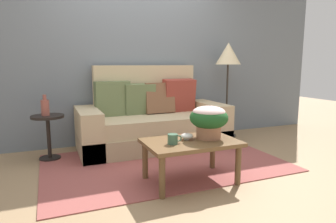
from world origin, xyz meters
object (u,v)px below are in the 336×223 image
(floor_lamp, at_px, (228,59))
(potted_plant, at_px, (209,119))
(coffee_table, at_px, (191,147))
(side_table, at_px, (48,129))
(snack_bowl, at_px, (187,136))
(table_vase, at_px, (45,107))
(coffee_mug, at_px, (173,139))
(couch, at_px, (152,122))

(floor_lamp, distance_m, potted_plant, 1.91)
(coffee_table, height_order, side_table, side_table)
(snack_bowl, bearing_deg, table_vase, 135.99)
(coffee_table, relative_size, snack_bowl, 7.27)
(potted_plant, height_order, snack_bowl, potted_plant)
(coffee_mug, bearing_deg, couch, 78.64)
(couch, bearing_deg, coffee_mug, -101.36)
(floor_lamp, bearing_deg, potted_plant, -129.01)
(side_table, xyz_separation_m, snack_bowl, (1.24, -1.22, 0.08))
(side_table, distance_m, snack_bowl, 1.74)
(potted_plant, height_order, table_vase, table_vase)
(floor_lamp, relative_size, potted_plant, 3.86)
(coffee_mug, xyz_separation_m, snack_bowl, (0.18, 0.09, -0.01))
(coffee_table, xyz_separation_m, table_vase, (-1.28, 1.26, 0.29))
(couch, distance_m, coffee_table, 1.33)
(side_table, distance_m, coffee_mug, 1.68)
(side_table, xyz_separation_m, potted_plant, (1.47, -1.25, 0.24))
(snack_bowl, bearing_deg, coffee_table, -62.29)
(coffee_table, relative_size, coffee_mug, 6.49)
(couch, relative_size, floor_lamp, 1.37)
(table_vase, bearing_deg, couch, 2.85)
(side_table, distance_m, table_vase, 0.27)
(coffee_table, distance_m, side_table, 1.78)
(coffee_mug, relative_size, snack_bowl, 1.12)
(coffee_table, bearing_deg, snack_bowl, 117.71)
(potted_plant, bearing_deg, side_table, 139.66)
(couch, height_order, coffee_table, couch)
(side_table, relative_size, snack_bowl, 4.40)
(coffee_mug, distance_m, table_vase, 1.70)
(coffee_mug, relative_size, table_vase, 0.56)
(side_table, distance_m, floor_lamp, 2.74)
(potted_plant, distance_m, snack_bowl, 0.28)
(coffee_table, relative_size, table_vase, 3.61)
(coffee_table, height_order, coffee_mug, coffee_mug)
(side_table, height_order, table_vase, table_vase)
(floor_lamp, bearing_deg, couch, -175.60)
(couch, xyz_separation_m, potted_plant, (0.13, -1.31, 0.27))
(couch, relative_size, snack_bowl, 16.27)
(couch, height_order, floor_lamp, floor_lamp)
(side_table, height_order, potted_plant, potted_plant)
(coffee_table, height_order, floor_lamp, floor_lamp)
(coffee_mug, bearing_deg, side_table, 128.90)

